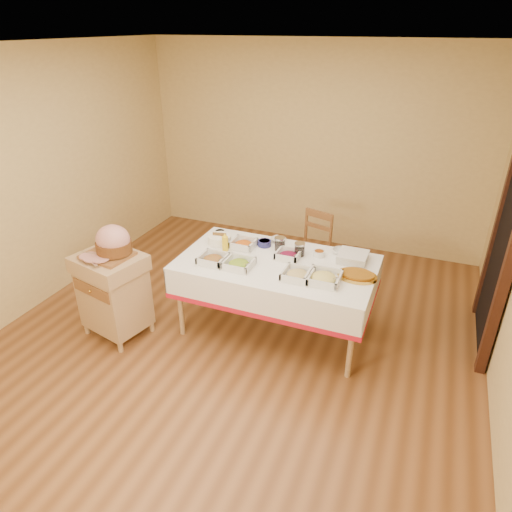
{
  "coord_description": "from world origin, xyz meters",
  "views": [
    {
      "loc": [
        1.53,
        -3.25,
        2.75
      ],
      "look_at": [
        0.13,
        0.2,
        0.83
      ],
      "focal_mm": 32.0,
      "sensor_mm": 36.0,
      "label": 1
    }
  ],
  "objects_px": {
    "preserve_jar_left": "(280,244)",
    "brass_platter": "(357,275)",
    "dining_chair": "(311,248)",
    "dining_table": "(276,277)",
    "bread_basket": "(220,239)",
    "ham_on_board": "(112,243)",
    "mustard_bottle": "(225,243)",
    "plate_stack": "(353,257)",
    "preserve_jar_right": "(300,250)",
    "butcher_cart": "(113,291)"
  },
  "relations": [
    {
      "from": "preserve_jar_left",
      "to": "plate_stack",
      "type": "bearing_deg",
      "value": 3.23
    },
    {
      "from": "butcher_cart",
      "to": "mustard_bottle",
      "type": "height_order",
      "value": "mustard_bottle"
    },
    {
      "from": "dining_table",
      "to": "brass_platter",
      "type": "xyz_separation_m",
      "value": [
        0.75,
        -0.02,
        0.18
      ]
    },
    {
      "from": "ham_on_board",
      "to": "bread_basket",
      "type": "relative_size",
      "value": 1.95
    },
    {
      "from": "butcher_cart",
      "to": "preserve_jar_right",
      "type": "height_order",
      "value": "preserve_jar_right"
    },
    {
      "from": "butcher_cart",
      "to": "dining_chair",
      "type": "relative_size",
      "value": 0.98
    },
    {
      "from": "dining_table",
      "to": "plate_stack",
      "type": "relative_size",
      "value": 6.87
    },
    {
      "from": "preserve_jar_right",
      "to": "bread_basket",
      "type": "xyz_separation_m",
      "value": [
        -0.83,
        -0.04,
        -0.02
      ]
    },
    {
      "from": "preserve_jar_left",
      "to": "brass_platter",
      "type": "relative_size",
      "value": 0.38
    },
    {
      "from": "dining_chair",
      "to": "preserve_jar_right",
      "type": "height_order",
      "value": "preserve_jar_right"
    },
    {
      "from": "ham_on_board",
      "to": "preserve_jar_right",
      "type": "height_order",
      "value": "ham_on_board"
    },
    {
      "from": "mustard_bottle",
      "to": "preserve_jar_left",
      "type": "bearing_deg",
      "value": 23.2
    },
    {
      "from": "preserve_jar_left",
      "to": "preserve_jar_right",
      "type": "height_order",
      "value": "preserve_jar_left"
    },
    {
      "from": "preserve_jar_left",
      "to": "brass_platter",
      "type": "bearing_deg",
      "value": -17.92
    },
    {
      "from": "dining_table",
      "to": "preserve_jar_right",
      "type": "height_order",
      "value": "preserve_jar_right"
    },
    {
      "from": "dining_table",
      "to": "mustard_bottle",
      "type": "xyz_separation_m",
      "value": [
        -0.54,
        0.03,
        0.24
      ]
    },
    {
      "from": "preserve_jar_left",
      "to": "mustard_bottle",
      "type": "xyz_separation_m",
      "value": [
        -0.49,
        -0.21,
        0.02
      ]
    },
    {
      "from": "ham_on_board",
      "to": "plate_stack",
      "type": "bearing_deg",
      "value": 23.5
    },
    {
      "from": "dining_chair",
      "to": "brass_platter",
      "type": "relative_size",
      "value": 2.44
    },
    {
      "from": "preserve_jar_right",
      "to": "dining_table",
      "type": "bearing_deg",
      "value": -127.97
    },
    {
      "from": "dining_chair",
      "to": "mustard_bottle",
      "type": "height_order",
      "value": "mustard_bottle"
    },
    {
      "from": "preserve_jar_right",
      "to": "bread_basket",
      "type": "height_order",
      "value": "preserve_jar_right"
    },
    {
      "from": "ham_on_board",
      "to": "bread_basket",
      "type": "xyz_separation_m",
      "value": [
        0.7,
        0.76,
        -0.17
      ]
    },
    {
      "from": "dining_table",
      "to": "butcher_cart",
      "type": "relative_size",
      "value": 2.16
    },
    {
      "from": "preserve_jar_left",
      "to": "bread_basket",
      "type": "bearing_deg",
      "value": -172.75
    },
    {
      "from": "preserve_jar_left",
      "to": "bread_basket",
      "type": "relative_size",
      "value": 0.58
    },
    {
      "from": "dining_chair",
      "to": "bread_basket",
      "type": "height_order",
      "value": "bread_basket"
    },
    {
      "from": "plate_stack",
      "to": "dining_chair",
      "type": "bearing_deg",
      "value": 128.58
    },
    {
      "from": "bread_basket",
      "to": "mustard_bottle",
      "type": "bearing_deg",
      "value": -46.54
    },
    {
      "from": "preserve_jar_left",
      "to": "brass_platter",
      "type": "distance_m",
      "value": 0.85
    },
    {
      "from": "dining_table",
      "to": "dining_chair",
      "type": "bearing_deg",
      "value": 86.51
    },
    {
      "from": "preserve_jar_left",
      "to": "dining_table",
      "type": "bearing_deg",
      "value": -77.1
    },
    {
      "from": "dining_chair",
      "to": "bread_basket",
      "type": "distance_m",
      "value": 1.18
    },
    {
      "from": "butcher_cart",
      "to": "ham_on_board",
      "type": "distance_m",
      "value": 0.49
    },
    {
      "from": "ham_on_board",
      "to": "brass_platter",
      "type": "relative_size",
      "value": 1.28
    },
    {
      "from": "ham_on_board",
      "to": "mustard_bottle",
      "type": "bearing_deg",
      "value": 37.39
    },
    {
      "from": "preserve_jar_left",
      "to": "bread_basket",
      "type": "xyz_separation_m",
      "value": [
        -0.61,
        -0.08,
        -0.02
      ]
    },
    {
      "from": "butcher_cart",
      "to": "preserve_jar_left",
      "type": "xyz_separation_m",
      "value": [
        1.36,
        0.87,
        0.34
      ]
    },
    {
      "from": "dining_chair",
      "to": "brass_platter",
      "type": "distance_m",
      "value": 1.29
    },
    {
      "from": "plate_stack",
      "to": "brass_platter",
      "type": "xyz_separation_m",
      "value": [
        0.1,
        -0.3,
        -0.02
      ]
    },
    {
      "from": "mustard_bottle",
      "to": "plate_stack",
      "type": "bearing_deg",
      "value": 11.78
    },
    {
      "from": "preserve_jar_left",
      "to": "brass_platter",
      "type": "height_order",
      "value": "preserve_jar_left"
    },
    {
      "from": "ham_on_board",
      "to": "dining_chair",
      "type": "bearing_deg",
      "value": 48.53
    },
    {
      "from": "dining_chair",
      "to": "butcher_cart",
      "type": "bearing_deg",
      "value": -131.74
    },
    {
      "from": "bread_basket",
      "to": "plate_stack",
      "type": "xyz_separation_m",
      "value": [
        1.32,
        0.12,
        -0.0
      ]
    },
    {
      "from": "dining_chair",
      "to": "dining_table",
      "type": "bearing_deg",
      "value": -93.49
    },
    {
      "from": "brass_platter",
      "to": "preserve_jar_left",
      "type": "bearing_deg",
      "value": 162.08
    },
    {
      "from": "butcher_cart",
      "to": "brass_platter",
      "type": "height_order",
      "value": "butcher_cart"
    },
    {
      "from": "ham_on_board",
      "to": "preserve_jar_left",
      "type": "xyz_separation_m",
      "value": [
        1.31,
        0.84,
        -0.15
      ]
    },
    {
      "from": "bread_basket",
      "to": "plate_stack",
      "type": "height_order",
      "value": "bread_basket"
    }
  ]
}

